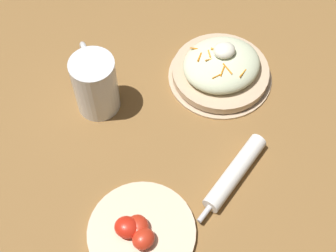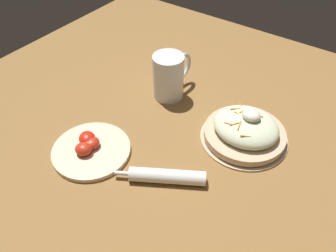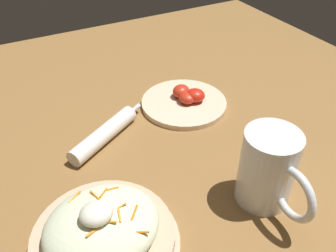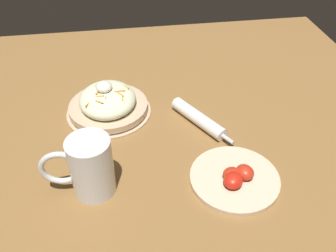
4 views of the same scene
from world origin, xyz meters
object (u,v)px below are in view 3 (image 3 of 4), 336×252
salad_plate (103,232)px  napkin_roll (104,134)px  beer_mug (267,173)px  tomato_plate (185,101)px

salad_plate → napkin_roll: bearing=-110.3°
salad_plate → napkin_roll: (-0.09, -0.24, -0.01)m
salad_plate → beer_mug: 0.28m
salad_plate → napkin_roll: salad_plate is taller
salad_plate → beer_mug: size_ratio=1.50×
salad_plate → napkin_roll: 0.25m
salad_plate → beer_mug: bearing=171.5°
beer_mug → tomato_plate: bearing=-94.9°
napkin_roll → tomato_plate: (-0.22, -0.04, -0.01)m
napkin_roll → tomato_plate: 0.22m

